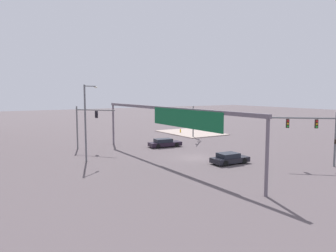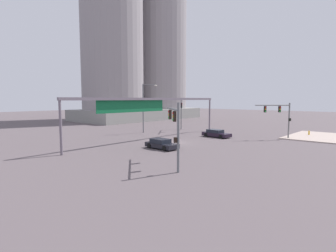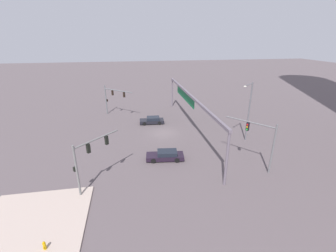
{
  "view_description": "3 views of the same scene",
  "coord_description": "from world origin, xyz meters",
  "px_view_note": "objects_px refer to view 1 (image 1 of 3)",
  "views": [
    {
      "loc": [
        -31.42,
        23.47,
        7.95
      ],
      "look_at": [
        2.49,
        2.1,
        3.77
      ],
      "focal_mm": 34.88,
      "sensor_mm": 36.0,
      "label": 1
    },
    {
      "loc": [
        -29.11,
        -23.76,
        6.11
      ],
      "look_at": [
        0.55,
        2.19,
        2.18
      ],
      "focal_mm": 28.92,
      "sensor_mm": 36.0,
      "label": 2
    },
    {
      "loc": [
        34.01,
        -5.19,
        14.65
      ],
      "look_at": [
        1.42,
        0.43,
        1.75
      ],
      "focal_mm": 24.52,
      "sensor_mm": 36.0,
      "label": 3
    }
  ],
  "objects_px": {
    "traffic_signal_cross_street": "(317,130)",
    "sedan_car_waiting_far": "(165,143)",
    "sedan_car_approaching": "(229,158)",
    "fire_hydrant_on_curb": "(180,131)",
    "traffic_signal_opposite_side": "(86,120)",
    "streetlamp_curved_arm": "(87,117)",
    "traffic_signal_near_corner": "(192,116)"
  },
  "relations": [
    {
      "from": "sedan_car_approaching",
      "to": "sedan_car_waiting_far",
      "type": "distance_m",
      "value": 13.35
    },
    {
      "from": "traffic_signal_opposite_side",
      "to": "streetlamp_curved_arm",
      "type": "distance_m",
      "value": 8.06
    },
    {
      "from": "traffic_signal_cross_street",
      "to": "sedan_car_approaching",
      "type": "relative_size",
      "value": 1.33
    },
    {
      "from": "streetlamp_curved_arm",
      "to": "sedan_car_approaching",
      "type": "relative_size",
      "value": 2.0
    },
    {
      "from": "sedan_car_approaching",
      "to": "sedan_car_waiting_far",
      "type": "height_order",
      "value": "same"
    },
    {
      "from": "traffic_signal_cross_street",
      "to": "streetlamp_curved_arm",
      "type": "xyz_separation_m",
      "value": [
        15.57,
        20.0,
        1.11
      ]
    },
    {
      "from": "streetlamp_curved_arm",
      "to": "sedan_car_waiting_far",
      "type": "bearing_deg",
      "value": -21.01
    },
    {
      "from": "traffic_signal_opposite_side",
      "to": "traffic_signal_cross_street",
      "type": "height_order",
      "value": "traffic_signal_opposite_side"
    },
    {
      "from": "traffic_signal_opposite_side",
      "to": "sedan_car_approaching",
      "type": "height_order",
      "value": "traffic_signal_opposite_side"
    },
    {
      "from": "traffic_signal_near_corner",
      "to": "traffic_signal_cross_street",
      "type": "distance_m",
      "value": 23.94
    },
    {
      "from": "traffic_signal_near_corner",
      "to": "sedan_car_waiting_far",
      "type": "relative_size",
      "value": 1.13
    },
    {
      "from": "streetlamp_curved_arm",
      "to": "sedan_car_approaching",
      "type": "xyz_separation_m",
      "value": [
        -9.67,
        -12.98,
        -4.5
      ]
    },
    {
      "from": "traffic_signal_cross_street",
      "to": "sedan_car_approaching",
      "type": "distance_m",
      "value": 9.77
    },
    {
      "from": "traffic_signal_opposite_side",
      "to": "fire_hydrant_on_curb",
      "type": "relative_size",
      "value": 8.45
    },
    {
      "from": "traffic_signal_cross_street",
      "to": "fire_hydrant_on_curb",
      "type": "relative_size",
      "value": 8.22
    },
    {
      "from": "sedan_car_waiting_far",
      "to": "sedan_car_approaching",
      "type": "bearing_deg",
      "value": -81.96
    },
    {
      "from": "traffic_signal_near_corner",
      "to": "streetlamp_curved_arm",
      "type": "relative_size",
      "value": 0.63
    },
    {
      "from": "traffic_signal_cross_street",
      "to": "fire_hydrant_on_curb",
      "type": "distance_m",
      "value": 31.39
    },
    {
      "from": "traffic_signal_cross_street",
      "to": "traffic_signal_near_corner",
      "type": "bearing_deg",
      "value": -51.16
    },
    {
      "from": "traffic_signal_near_corner",
      "to": "sedan_car_waiting_far",
      "type": "bearing_deg",
      "value": -16.52
    },
    {
      "from": "traffic_signal_opposite_side",
      "to": "sedan_car_approaching",
      "type": "bearing_deg",
      "value": -7.18
    },
    {
      "from": "traffic_signal_near_corner",
      "to": "sedan_car_approaching",
      "type": "relative_size",
      "value": 1.26
    },
    {
      "from": "traffic_signal_cross_street",
      "to": "sedan_car_waiting_far",
      "type": "bearing_deg",
      "value": -27.74
    },
    {
      "from": "traffic_signal_opposite_side",
      "to": "sedan_car_waiting_far",
      "type": "height_order",
      "value": "traffic_signal_opposite_side"
    },
    {
      "from": "fire_hydrant_on_curb",
      "to": "sedan_car_approaching",
      "type": "bearing_deg",
      "value": 157.21
    },
    {
      "from": "traffic_signal_cross_street",
      "to": "fire_hydrant_on_curb",
      "type": "height_order",
      "value": "traffic_signal_cross_street"
    },
    {
      "from": "traffic_signal_opposite_side",
      "to": "streetlamp_curved_arm",
      "type": "height_order",
      "value": "streetlamp_curved_arm"
    },
    {
      "from": "traffic_signal_opposite_side",
      "to": "streetlamp_curved_arm",
      "type": "bearing_deg",
      "value": -55.91
    },
    {
      "from": "traffic_signal_cross_street",
      "to": "sedan_car_waiting_far",
      "type": "distance_m",
      "value": 20.87
    },
    {
      "from": "fire_hydrant_on_curb",
      "to": "traffic_signal_cross_street",
      "type": "bearing_deg",
      "value": 173.5
    },
    {
      "from": "sedan_car_approaching",
      "to": "fire_hydrant_on_curb",
      "type": "distance_m",
      "value": 27.23
    },
    {
      "from": "traffic_signal_cross_street",
      "to": "sedan_car_waiting_far",
      "type": "xyz_separation_m",
      "value": [
        19.25,
        7.31,
        -3.39
      ]
    }
  ]
}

